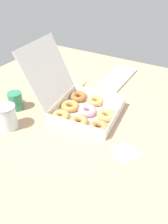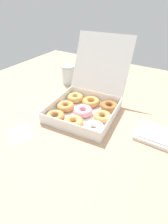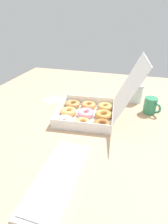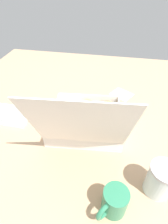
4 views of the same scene
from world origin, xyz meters
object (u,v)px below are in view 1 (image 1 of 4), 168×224
at_px(coffee_mug, 15,100).
at_px(glass_jar, 8,117).
at_px(donut_box, 84,107).
at_px(keyboard, 118,77).

bearing_deg(coffee_mug, glass_jar, -147.39).
xyz_separation_m(donut_box, glass_jar, (-0.30, 0.27, 0.03)).
relative_size(keyboard, coffee_mug, 3.71).
relative_size(coffee_mug, glass_jar, 0.82).
height_order(keyboard, coffee_mug, coffee_mug).
xyz_separation_m(keyboard, glass_jar, (-0.80, 0.27, 0.05)).
xyz_separation_m(donut_box, keyboard, (0.49, -0.00, -0.03)).
bearing_deg(donut_box, keyboard, -0.20).
relative_size(donut_box, coffee_mug, 4.83).
distance_m(donut_box, coffee_mug, 0.40).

